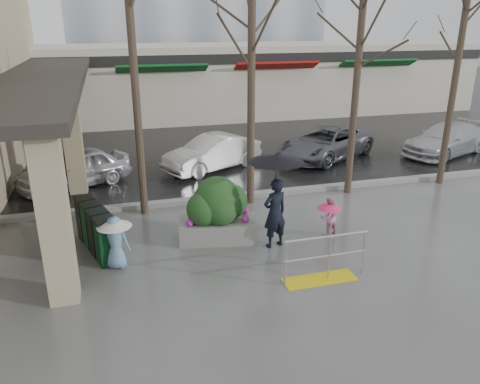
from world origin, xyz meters
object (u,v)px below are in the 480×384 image
car_a (74,169)px  tree_midwest (252,21)px  news_boxes (96,229)px  tree_mideast (361,35)px  car_d (446,139)px  tree_east (465,16)px  woman (275,192)px  child_blue (115,237)px  car_b (212,153)px  handrail (323,264)px  child_pink (329,214)px  planter (218,210)px  tree_west (131,27)px  car_c (326,143)px

car_a → tree_midwest: bearing=33.9°
news_boxes → tree_mideast: bearing=-2.6°
tree_mideast → car_d: bearing=26.9°
car_a → car_d: (14.67, 0.13, 0.00)m
tree_east → woman: bearing=-157.0°
news_boxes → car_a: size_ratio=0.55×
tree_midwest → woman: (-0.30, -3.01, -3.81)m
news_boxes → car_a: car_a is taller
child_blue → car_a: car_a is taller
tree_east → car_b: (-7.18, 3.63, -4.75)m
handrail → news_boxes: bearing=149.5°
tree_midwest → child_blue: size_ratio=5.71×
news_boxes → car_d: 14.86m
child_pink → tree_midwest: bearing=-81.9°
news_boxes → planter: bearing=-21.0°
news_boxes → car_b: bearing=36.8°
tree_mideast → tree_east: (3.50, -0.00, 0.52)m
tree_west → woman: size_ratio=2.86×
car_c → car_d: same height
tree_mideast → news_boxes: (-7.79, -2.06, -4.30)m
tree_mideast → tree_midwest: bearing=180.0°
tree_east → news_boxes: tree_east is taller
tree_midwest → child_blue: tree_midwest is taller
tree_west → car_b: bearing=52.2°
handrail → child_blue: 4.57m
car_b → car_a: bearing=-108.4°
woman → child_blue: 3.81m
child_blue → car_d: bearing=-134.8°
tree_east → car_a: (-12.03, 2.98, -4.75)m
tree_east → child_pink: bearing=-153.1°
child_pink → car_b: size_ratio=0.27×
woman → child_blue: (-3.75, -0.05, -0.68)m
woman → car_c: 8.39m
handrail → news_boxes: size_ratio=0.93×
tree_mideast → car_b: tree_mideast is taller
tree_midwest → tree_mideast: (3.30, -0.00, -0.37)m
planter → car_b: size_ratio=0.54×
woman → child_pink: 1.75m
planter → handrail: bearing=-56.3°
handrail → planter: planter is taller
handrail → child_blue: (-4.21, 1.74, 0.37)m
handrail → woman: (-0.46, 1.79, 1.05)m
child_blue → car_d: (13.49, 6.17, -0.11)m
woman → car_b: woman is taller
tree_west → car_a: (-2.03, 2.98, -4.45)m
child_blue → car_c: car_c is taller
woman → car_c: size_ratio=0.52×
tree_midwest → car_c: 7.46m
tree_midwest → tree_east: bearing=-0.0°
child_pink → planter: bearing=-27.3°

